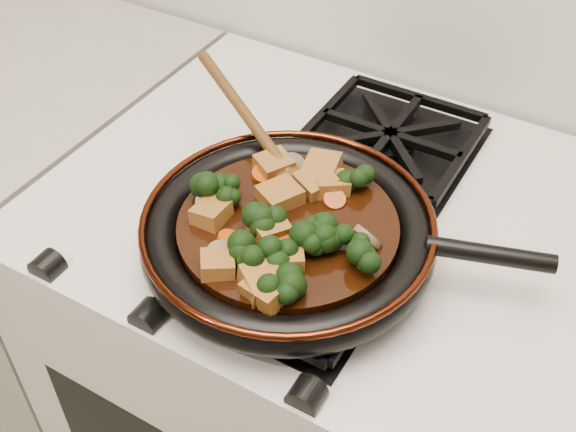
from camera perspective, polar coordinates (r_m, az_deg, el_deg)
The scene contains 37 objects.
stove at distance 1.29m, azimuth 3.36°, elevation -14.10°, with size 0.76×0.60×0.90m, color beige.
burner_grate_front at distance 0.84m, azimuth 0.18°, elevation -3.89°, with size 0.23×0.23×0.03m, color black, non-canonical shape.
burner_grate_back at distance 1.03m, azimuth 8.03°, elevation 6.00°, with size 0.23×0.23×0.03m, color black, non-canonical shape.
skillet at distance 0.84m, azimuth 0.14°, elevation -1.32°, with size 0.46×0.34×0.05m.
braising_sauce at distance 0.83m, azimuth 0.00°, elevation -1.05°, with size 0.26×0.26×0.02m, color black.
tofu_cube_0 at distance 0.75m, azimuth -1.53°, elevation -5.71°, with size 0.04×0.04×0.02m, color #905B21.
tofu_cube_1 at distance 0.89m, azimuth 2.72°, elevation 3.83°, with size 0.04×0.04×0.02m, color #905B21.
tofu_cube_2 at distance 0.83m, azimuth -6.08°, elevation 0.20°, with size 0.04×0.04×0.02m, color #905B21.
tofu_cube_3 at distance 0.78m, azimuth -0.11°, elevation -3.29°, with size 0.04×0.04×0.02m, color #905B21.
tofu_cube_4 at distance 0.81m, azimuth -1.55°, elevation -0.91°, with size 0.04×0.04×0.02m, color #905B21.
tofu_cube_5 at distance 0.85m, azimuth -0.63°, elevation 1.60°, with size 0.04×0.05×0.02m, color #905B21.
tofu_cube_6 at distance 0.77m, azimuth -5.60°, elevation -3.85°, with size 0.04×0.04×0.02m, color #905B21.
tofu_cube_7 at distance 0.87m, azimuth 2.20°, elevation 2.61°, with size 0.04×0.04×0.02m, color #905B21.
tofu_cube_8 at distance 0.89m, azimuth -1.13°, elevation 4.03°, with size 0.04×0.04×0.02m, color #905B21.
tofu_cube_9 at distance 0.75m, azimuth -2.12°, elevation -5.23°, with size 0.04×0.04×0.02m, color #905B21.
tofu_cube_10 at distance 0.87m, azimuth 3.39°, elevation 2.52°, with size 0.04×0.04×0.02m, color #905B21.
broccoli_floret_0 at distance 0.85m, azimuth -4.93°, elevation 2.02°, with size 0.05×0.05×0.06m, color black, non-canonical shape.
broccoli_floret_1 at distance 0.77m, azimuth -1.08°, elevation -3.26°, with size 0.06×0.06×0.05m, color black, non-canonical shape.
broccoli_floret_2 at distance 0.86m, azimuth -6.25°, elevation 2.14°, with size 0.06×0.06×0.05m, color black, non-canonical shape.
broccoli_floret_3 at distance 0.81m, azimuth -2.13°, elevation -0.41°, with size 0.06×0.06×0.05m, color black, non-canonical shape.
broccoli_floret_4 at distance 0.77m, azimuth 5.92°, elevation -3.33°, with size 0.06×0.06×0.06m, color black, non-canonical shape.
broccoli_floret_5 at distance 0.75m, azimuth -0.59°, elevation -5.74°, with size 0.06×0.06×0.05m, color black, non-canonical shape.
broccoli_floret_6 at distance 0.87m, azimuth 5.00°, elevation 2.79°, with size 0.06×0.06×0.05m, color black, non-canonical shape.
broccoli_floret_7 at distance 0.79m, azimuth 3.22°, elevation -2.00°, with size 0.06×0.06×0.05m, color black, non-canonical shape.
broccoli_floret_8 at distance 0.79m, azimuth 2.14°, elevation -1.86°, with size 0.06×0.06×0.06m, color black, non-canonical shape.
broccoli_floret_9 at distance 0.78m, azimuth -3.15°, elevation -3.20°, with size 0.06×0.06×0.05m, color black, non-canonical shape.
carrot_coin_0 at distance 0.85m, azimuth 3.69°, elevation 1.30°, with size 0.03×0.03×0.01m, color #AC3704.
carrot_coin_1 at distance 0.80m, azimuth -4.61°, elevation -1.88°, with size 0.03×0.03×0.01m, color #AC3704.
carrot_coin_2 at distance 0.89m, azimuth -1.91°, elevation 3.34°, with size 0.03×0.03×0.01m, color #AC3704.
carrot_coin_3 at distance 0.87m, azimuth -5.73°, elevation 2.01°, with size 0.03×0.03×0.01m, color #AC3704.
carrot_coin_4 at distance 0.88m, azimuth 0.83°, elevation 3.06°, with size 0.03×0.03×0.01m, color #AC3704.
carrot_coin_5 at distance 0.81m, azimuth -0.85°, elevation -1.46°, with size 0.03×0.03×0.01m, color #AC3704.
mushroom_slice_0 at distance 0.85m, azimuth -6.05°, elevation 1.07°, with size 0.04×0.04×0.01m, color brown.
mushroom_slice_1 at distance 0.89m, azimuth 0.26°, elevation 3.91°, with size 0.04×0.04×0.01m, color brown.
mushroom_slice_2 at distance 0.81m, azimuth 6.32°, elevation -1.65°, with size 0.04×0.04×0.01m, color brown.
mushroom_slice_3 at distance 0.79m, azimuth -5.43°, elevation -3.04°, with size 0.03×0.03×0.01m, color brown.
wooden_spoon at distance 0.91m, azimuth -1.81°, elevation 5.92°, with size 0.14×0.09×0.23m.
Camera 1 is at (0.29, 1.05, 1.53)m, focal length 45.00 mm.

